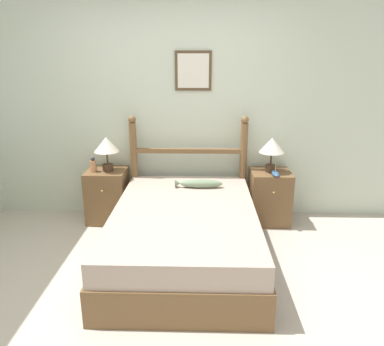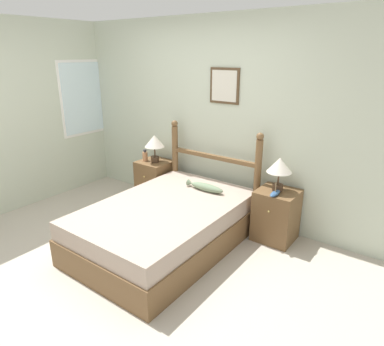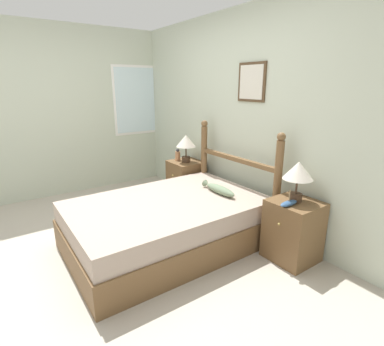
{
  "view_description": "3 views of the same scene",
  "coord_description": "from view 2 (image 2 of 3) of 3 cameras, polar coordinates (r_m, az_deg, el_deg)",
  "views": [
    {
      "loc": [
        0.4,
        -2.63,
        1.86
      ],
      "look_at": [
        0.3,
        0.89,
        0.76
      ],
      "focal_mm": 35.0,
      "sensor_mm": 36.0,
      "label": 1
    },
    {
      "loc": [
        2.52,
        -2.02,
        2.1
      ],
      "look_at": [
        0.27,
        1.04,
        0.76
      ],
      "focal_mm": 32.0,
      "sensor_mm": 36.0,
      "label": 2
    },
    {
      "loc": [
        2.79,
        -0.89,
        1.69
      ],
      "look_at": [
        0.19,
        0.93,
        0.75
      ],
      "focal_mm": 28.0,
      "sensor_mm": 36.0,
      "label": 3
    }
  ],
  "objects": [
    {
      "name": "nightstand_left",
      "position": [
        5.08,
        -6.15,
        -1.34
      ],
      "size": [
        0.45,
        0.45,
        0.61
      ],
      "color": "brown",
      "rests_on": "ground_plane"
    },
    {
      "name": "wall_back",
      "position": [
        4.6,
        2.44,
        9.12
      ],
      "size": [
        6.4,
        0.08,
        2.55
      ],
      "color": "beige",
      "rests_on": "ground_plane"
    },
    {
      "name": "headboard",
      "position": [
        4.48,
        3.52,
        0.66
      ],
      "size": [
        1.36,
        0.09,
        1.23
      ],
      "color": "brown",
      "rests_on": "ground_plane"
    },
    {
      "name": "bottle",
      "position": [
        5.0,
        -7.84,
        2.88
      ],
      "size": [
        0.08,
        0.08,
        0.18
      ],
      "color": "tan",
      "rests_on": "nightstand_left"
    },
    {
      "name": "table_lamp_left",
      "position": [
        4.87,
        -6.28,
        5.07
      ],
      "size": [
        0.28,
        0.28,
        0.39
      ],
      "color": "#422D1E",
      "rests_on": "nightstand_left"
    },
    {
      "name": "bed",
      "position": [
        3.93,
        -4.46,
        -8.71
      ],
      "size": [
        1.36,
        2.03,
        0.51
      ],
      "color": "brown",
      "rests_on": "ground_plane"
    },
    {
      "name": "nightstand_right",
      "position": [
        4.14,
        13.82,
        -6.85
      ],
      "size": [
        0.45,
        0.45,
        0.61
      ],
      "color": "brown",
      "rests_on": "ground_plane"
    },
    {
      "name": "table_lamp_right",
      "position": [
        3.92,
        14.36,
        0.99
      ],
      "size": [
        0.28,
        0.28,
        0.39
      ],
      "color": "#422D1E",
      "rests_on": "nightstand_right"
    },
    {
      "name": "ground_plane",
      "position": [
        3.86,
        -12.85,
        -14.12
      ],
      "size": [
        16.0,
        16.0,
        0.0
      ],
      "primitive_type": "plane",
      "color": "#B7AD9E"
    },
    {
      "name": "fish_pillow",
      "position": [
        4.16,
        2.24,
        -2.36
      ],
      "size": [
        0.51,
        0.11,
        0.09
      ],
      "color": "gray",
      "rests_on": "bed"
    },
    {
      "name": "model_boat",
      "position": [
        3.88,
        13.68,
        -3.3
      ],
      "size": [
        0.07,
        0.22,
        0.16
      ],
      "color": "#335684",
      "rests_on": "nightstand_right"
    }
  ]
}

